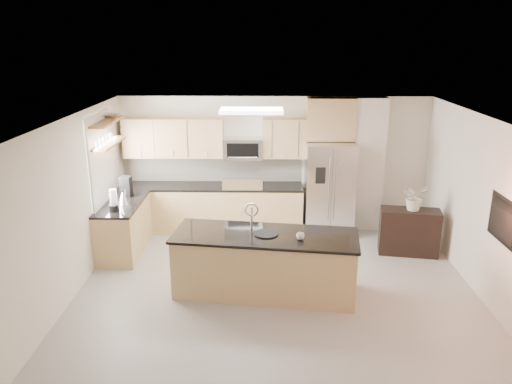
{
  "coord_description": "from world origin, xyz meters",
  "views": [
    {
      "loc": [
        -0.19,
        -6.33,
        3.7
      ],
      "look_at": [
        -0.32,
        1.3,
        1.3
      ],
      "focal_mm": 35.0,
      "sensor_mm": 36.0,
      "label": 1
    }
  ],
  "objects_px": {
    "island": "(265,263)",
    "cup": "(300,236)",
    "refrigerator": "(329,188)",
    "flower_vase": "(415,191)",
    "credenza": "(409,232)",
    "bowl": "(112,115)",
    "blender": "(114,202)",
    "platter": "(266,234)",
    "microwave": "(243,148)",
    "range": "(243,207)",
    "coffee_maker": "(126,187)",
    "kettle": "(123,198)",
    "television": "(501,224)"
  },
  "relations": [
    {
      "from": "bowl",
      "to": "flower_vase",
      "type": "bearing_deg",
      "value": -4.51
    },
    {
      "from": "credenza",
      "to": "platter",
      "type": "relative_size",
      "value": 2.88
    },
    {
      "from": "blender",
      "to": "cup",
      "type": "bearing_deg",
      "value": -21.57
    },
    {
      "from": "island",
      "to": "blender",
      "type": "relative_size",
      "value": 7.44
    },
    {
      "from": "platter",
      "to": "cup",
      "type": "bearing_deg",
      "value": -19.97
    },
    {
      "from": "cup",
      "to": "island",
      "type": "bearing_deg",
      "value": 159.88
    },
    {
      "from": "kettle",
      "to": "bowl",
      "type": "bearing_deg",
      "value": 114.62
    },
    {
      "from": "range",
      "to": "blender",
      "type": "relative_size",
      "value": 3.03
    },
    {
      "from": "flower_vase",
      "to": "island",
      "type": "bearing_deg",
      "value": -150.63
    },
    {
      "from": "platter",
      "to": "coffee_maker",
      "type": "distance_m",
      "value": 3.14
    },
    {
      "from": "blender",
      "to": "flower_vase",
      "type": "distance_m",
      "value": 5.1
    },
    {
      "from": "refrigerator",
      "to": "coffee_maker",
      "type": "xyz_separation_m",
      "value": [
        -3.75,
        -0.62,
        0.2
      ]
    },
    {
      "from": "credenza",
      "to": "blender",
      "type": "bearing_deg",
      "value": -165.74
    },
    {
      "from": "blender",
      "to": "flower_vase",
      "type": "bearing_deg",
      "value": 5.01
    },
    {
      "from": "refrigerator",
      "to": "blender",
      "type": "height_order",
      "value": "refrigerator"
    },
    {
      "from": "platter",
      "to": "kettle",
      "type": "xyz_separation_m",
      "value": [
        -2.46,
        1.38,
        0.09
      ]
    },
    {
      "from": "credenza",
      "to": "platter",
      "type": "height_order",
      "value": "platter"
    },
    {
      "from": "television",
      "to": "credenza",
      "type": "bearing_deg",
      "value": 14.9
    },
    {
      "from": "platter",
      "to": "island",
      "type": "bearing_deg",
      "value": 154.11
    },
    {
      "from": "microwave",
      "to": "flower_vase",
      "type": "distance_m",
      "value": 3.26
    },
    {
      "from": "blender",
      "to": "refrigerator",
      "type": "bearing_deg",
      "value": 21.3
    },
    {
      "from": "cup",
      "to": "refrigerator",
      "type": "bearing_deg",
      "value": 74.48
    },
    {
      "from": "cup",
      "to": "blender",
      "type": "bearing_deg",
      "value": 158.43
    },
    {
      "from": "range",
      "to": "coffee_maker",
      "type": "bearing_deg",
      "value": -162.33
    },
    {
      "from": "microwave",
      "to": "credenza",
      "type": "bearing_deg",
      "value": -21.77
    },
    {
      "from": "island",
      "to": "cup",
      "type": "xyz_separation_m",
      "value": [
        0.5,
        -0.18,
        0.51
      ]
    },
    {
      "from": "television",
      "to": "blender",
      "type": "bearing_deg",
      "value": 73.84
    },
    {
      "from": "kettle",
      "to": "television",
      "type": "relative_size",
      "value": 0.24
    },
    {
      "from": "island",
      "to": "bowl",
      "type": "bearing_deg",
      "value": 152.33
    },
    {
      "from": "kettle",
      "to": "bowl",
      "type": "xyz_separation_m",
      "value": [
        -0.23,
        0.49,
        1.35
      ]
    },
    {
      "from": "blender",
      "to": "television",
      "type": "distance_m",
      "value": 5.82
    },
    {
      "from": "range",
      "to": "refrigerator",
      "type": "xyz_separation_m",
      "value": [
        1.66,
        -0.05,
        0.42
      ]
    },
    {
      "from": "refrigerator",
      "to": "flower_vase",
      "type": "distance_m",
      "value": 1.7
    },
    {
      "from": "range",
      "to": "coffee_maker",
      "type": "relative_size",
      "value": 3.22
    },
    {
      "from": "credenza",
      "to": "blender",
      "type": "distance_m",
      "value": 5.1
    },
    {
      "from": "blender",
      "to": "kettle",
      "type": "bearing_deg",
      "value": 82.28
    },
    {
      "from": "blender",
      "to": "bowl",
      "type": "bearing_deg",
      "value": 101.5
    },
    {
      "from": "credenza",
      "to": "cup",
      "type": "xyz_separation_m",
      "value": [
        -2.04,
        -1.63,
        0.57
      ]
    },
    {
      "from": "island",
      "to": "credenza",
      "type": "height_order",
      "value": "island"
    },
    {
      "from": "range",
      "to": "bowl",
      "type": "relative_size",
      "value": 3.15
    },
    {
      "from": "microwave",
      "to": "television",
      "type": "relative_size",
      "value": 0.71
    },
    {
      "from": "kettle",
      "to": "flower_vase",
      "type": "height_order",
      "value": "flower_vase"
    },
    {
      "from": "flower_vase",
      "to": "television",
      "type": "height_order",
      "value": "television"
    },
    {
      "from": "platter",
      "to": "bowl",
      "type": "relative_size",
      "value": 0.97
    },
    {
      "from": "cup",
      "to": "bowl",
      "type": "relative_size",
      "value": 0.32
    },
    {
      "from": "blender",
      "to": "bowl",
      "type": "height_order",
      "value": "bowl"
    },
    {
      "from": "island",
      "to": "credenza",
      "type": "relative_size",
      "value": 2.76
    },
    {
      "from": "credenza",
      "to": "bowl",
      "type": "distance_m",
      "value": 5.59
    },
    {
      "from": "refrigerator",
      "to": "range",
      "type": "bearing_deg",
      "value": 178.4
    },
    {
      "from": "coffee_maker",
      "to": "platter",
      "type": "bearing_deg",
      "value": -36.04
    }
  ]
}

